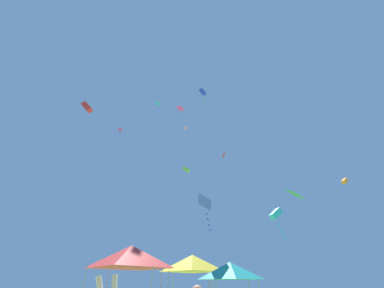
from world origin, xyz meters
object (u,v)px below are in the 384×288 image
at_px(canopy_tent_red, 130,257).
at_px(kite_orange_box, 345,181).
at_px(kite_blue_diamond, 206,204).
at_px(kite_green_diamond, 296,193).
at_px(kite_cyan_box, 276,215).
at_px(kite_magenta_diamond, 181,109).
at_px(kite_red_delta, 223,155).
at_px(kite_lime_box, 186,169).
at_px(kite_cyan_diamond, 158,104).
at_px(kite_pink_box, 186,128).
at_px(canopy_tent_teal, 230,271).
at_px(canopy_tent_yellow, 192,263).
at_px(kite_magenta_delta, 120,130).
at_px(kite_red_box, 87,107).
at_px(kite_blue_box, 203,93).

bearing_deg(canopy_tent_red, kite_orange_box, 10.86).
xyz_separation_m(kite_blue_diamond, kite_green_diamond, (5.63, -3.88, -0.60)).
bearing_deg(kite_cyan_box, canopy_tent_red, -143.23).
distance_m(kite_magenta_diamond, kite_red_delta, 8.74).
distance_m(kite_green_diamond, kite_red_delta, 17.10).
xyz_separation_m(kite_magenta_diamond, kite_lime_box, (0.25, 12.45, -3.09)).
relative_size(kite_cyan_diamond, kite_lime_box, 1.04).
bearing_deg(kite_pink_box, kite_cyan_diamond, -158.71).
bearing_deg(kite_cyan_diamond, canopy_tent_teal, -56.52).
xyz_separation_m(kite_magenta_diamond, kite_red_delta, (5.89, 4.28, -4.84)).
bearing_deg(kite_lime_box, canopy_tent_teal, -79.56).
relative_size(canopy_tent_teal, canopy_tent_yellow, 0.79).
bearing_deg(canopy_tent_red, canopy_tent_teal, 16.79).
height_order(canopy_tent_yellow, kite_lime_box, kite_lime_box).
bearing_deg(canopy_tent_teal, kite_cyan_diamond, 123.48).
bearing_deg(kite_magenta_diamond, canopy_tent_red, -99.34).
distance_m(kite_magenta_delta, kite_red_delta, 22.70).
height_order(canopy_tent_red, kite_magenta_diamond, kite_magenta_diamond).
bearing_deg(kite_cyan_diamond, kite_green_diamond, -47.12).
bearing_deg(kite_green_diamond, kite_red_delta, 100.74).
distance_m(canopy_tent_red, kite_cyan_diamond, 28.37).
xyz_separation_m(canopy_tent_red, kite_lime_box, (1.82, 21.98, 15.87)).
bearing_deg(kite_magenta_delta, kite_red_box, -80.57).
height_order(kite_magenta_diamond, kite_lime_box, kite_magenta_diamond).
relative_size(kite_blue_diamond, kite_orange_box, 3.72).
height_order(canopy_tent_red, kite_cyan_diamond, kite_cyan_diamond).
bearing_deg(canopy_tent_red, kite_red_box, 149.24).
relative_size(canopy_tent_teal, kite_red_box, 2.10).
xyz_separation_m(canopy_tent_teal, kite_blue_diamond, (-1.21, 2.74, 4.84)).
relative_size(canopy_tent_yellow, kite_lime_box, 2.64).
bearing_deg(kite_red_delta, kite_blue_diamond, -108.31).
height_order(kite_orange_box, kite_red_delta, kite_red_delta).
distance_m(kite_pink_box, kite_cyan_box, 20.26).
relative_size(canopy_tent_yellow, kite_red_box, 2.64).
bearing_deg(kite_magenta_delta, canopy_tent_teal, -49.60).
distance_m(kite_red_box, kite_red_delta, 18.29).
height_order(kite_pink_box, kite_magenta_diamond, kite_pink_box).
distance_m(kite_red_delta, kite_lime_box, 10.08).
distance_m(canopy_tent_teal, kite_pink_box, 25.91).
bearing_deg(canopy_tent_red, kite_blue_box, 58.06).
bearing_deg(canopy_tent_teal, kite_red_delta, 81.11).
height_order(kite_pink_box, kite_magenta_delta, kite_magenta_delta).
distance_m(canopy_tent_teal, kite_green_diamond, 6.23).
bearing_deg(kite_magenta_delta, kite_orange_box, -35.15).
distance_m(canopy_tent_teal, canopy_tent_red, 5.83).
bearing_deg(kite_blue_diamond, kite_magenta_diamond, 118.44).
xyz_separation_m(canopy_tent_red, kite_magenta_delta, (-11.28, 21.46, 24.41)).
bearing_deg(kite_red_box, kite_magenta_diamond, 23.66).
relative_size(kite_pink_box, kite_lime_box, 0.49).
relative_size(kite_pink_box, kite_magenta_diamond, 0.38).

